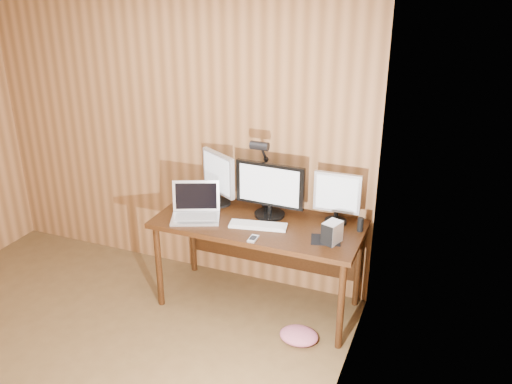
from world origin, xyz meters
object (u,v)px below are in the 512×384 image
Objects in this scene: monitor_center at (270,189)px; phone at (253,239)px; monitor_left at (219,177)px; laptop at (196,209)px; monitor_right at (337,197)px; desk at (262,232)px; mouse at (326,237)px; hard_drive at (332,233)px; desk_lamp at (262,164)px; speaker at (360,225)px; keyboard at (258,225)px.

phone is at bearing -84.21° from monitor_center.
monitor_left reaches higher than laptop.
monitor_center is 0.52m from monitor_right.
desk is at bearing -167.70° from monitor_right.
monitor_right reaches higher than mouse.
monitor_center is 3.30× the size of hard_drive.
desk is 0.36m from monitor_center.
laptop is 0.63m from desk_lamp.
monitor_center reaches higher than phone.
laptop reaches higher than mouse.
speaker is at bearing -21.06° from monitor_right.
mouse is 0.31m from speaker.
keyboard is at bearing 175.39° from mouse.
monitor_right reaches higher than phone.
phone is at bearing -77.89° from desk_lamp.
monitor_left reaches higher than monitor_right.
phone is (0.07, -0.35, 0.13)m from desk.
laptop is at bearing -170.14° from speaker.
laptop is at bearing 159.01° from phone.
desk is 0.67m from hard_drive.
monitor_center reaches higher than keyboard.
monitor_center is 5.20× the size of speaker.
keyboard is 2.68× the size of hard_drive.
speaker reaches higher than phone.
desk is 13.38× the size of mouse.
monitor_center is 0.61m from mouse.
mouse is at bearing -17.00° from desk.
laptop is at bearing -146.17° from desk_lamp.
desk is at bearing 99.53° from phone.
laptop is at bearing 177.11° from mouse.
hard_drive reaches higher than speaker.
desk_lamp is at bearing 171.16° from hard_drive.
monitor_center is 1.23× the size of keyboard.
laptop is 3.76× the size of mouse.
monitor_left is 0.70× the size of desk_lamp.
mouse is (0.52, -0.24, -0.20)m from monitor_center.
laptop is at bearing -162.93° from hard_drive.
desk is 3.55× the size of keyboard.
monitor_center is at bearing -174.02° from monitor_right.
monitor_center is 1.23× the size of laptop.
keyboard is 0.72× the size of desk_lamp.
hard_drive is 0.56m from phone.
desk is at bearing -178.56° from hard_drive.
monitor_center is at bearing 92.52° from phone.
mouse is 0.07m from hard_drive.
monitor_center reaches higher than laptop.
monitor_left is 2.64× the size of hard_drive.
monitor_right is (0.55, 0.14, 0.34)m from desk.
monitor_center is 0.48m from phone.
monitor_right is 3.63× the size of phone.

